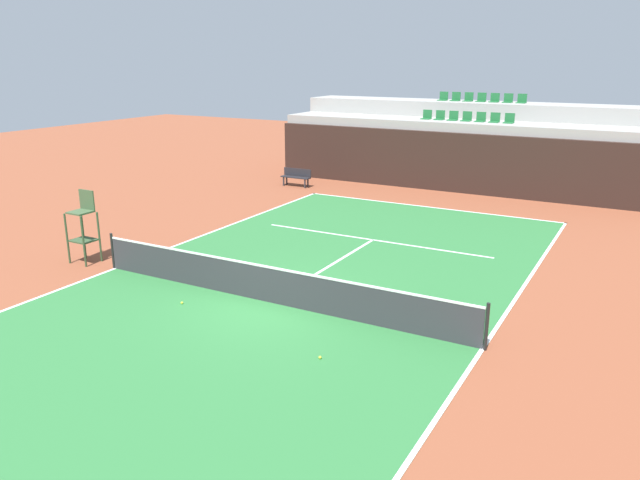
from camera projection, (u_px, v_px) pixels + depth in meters
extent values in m
plane|color=brown|center=(270.00, 303.00, 15.75)|extent=(80.00, 80.00, 0.00)
cube|color=#2D7238|center=(270.00, 302.00, 15.75)|extent=(11.00, 24.00, 0.01)
cube|color=white|center=(427.00, 207.00, 25.77)|extent=(11.00, 0.10, 0.00)
cube|color=white|center=(116.00, 268.00, 18.27)|extent=(0.10, 24.00, 0.00)
cube|color=white|center=(482.00, 349.00, 13.22)|extent=(0.10, 24.00, 0.00)
cube|color=white|center=(373.00, 240.00, 21.12)|extent=(8.26, 0.10, 0.00)
cube|color=white|center=(329.00, 266.00, 18.43)|extent=(0.10, 6.40, 0.00)
cube|color=black|center=(455.00, 163.00, 28.35)|extent=(18.22, 0.30, 2.71)
cube|color=#9E9E99|center=(464.00, 154.00, 29.43)|extent=(18.22, 2.40, 3.13)
cube|color=#9E9E99|center=(478.00, 141.00, 31.33)|extent=(18.22, 2.40, 3.87)
cube|color=#1E6633|center=(426.00, 119.00, 29.89)|extent=(0.44, 0.44, 0.04)
cube|color=#1E6633|center=(428.00, 114.00, 29.99)|extent=(0.44, 0.04, 0.40)
cube|color=#1E6633|center=(439.00, 119.00, 29.58)|extent=(0.44, 0.44, 0.04)
cube|color=#1E6633|center=(441.00, 114.00, 29.69)|extent=(0.44, 0.04, 0.40)
cube|color=#1E6633|center=(452.00, 120.00, 29.28)|extent=(0.44, 0.44, 0.04)
cube|color=#1E6633|center=(454.00, 115.00, 29.38)|extent=(0.44, 0.04, 0.40)
cube|color=#1E6633|center=(466.00, 121.00, 28.98)|extent=(0.44, 0.44, 0.04)
cube|color=#1E6633|center=(467.00, 116.00, 29.08)|extent=(0.44, 0.04, 0.40)
cube|color=#1E6633|center=(480.00, 121.00, 28.67)|extent=(0.44, 0.44, 0.04)
cube|color=#1E6633|center=(481.00, 116.00, 28.78)|extent=(0.44, 0.04, 0.40)
cube|color=#1E6633|center=(494.00, 122.00, 28.37)|extent=(0.44, 0.44, 0.04)
cube|color=#1E6633|center=(495.00, 117.00, 28.47)|extent=(0.44, 0.04, 0.40)
cube|color=#1E6633|center=(508.00, 123.00, 28.06)|extent=(0.44, 0.44, 0.04)
cube|color=#1E6633|center=(510.00, 118.00, 28.17)|extent=(0.44, 0.04, 0.40)
cube|color=#1E6633|center=(442.00, 100.00, 31.69)|extent=(0.44, 0.44, 0.04)
cube|color=#1E6633|center=(444.00, 96.00, 31.79)|extent=(0.44, 0.04, 0.40)
cube|color=#1E6633|center=(455.00, 101.00, 31.39)|extent=(0.44, 0.44, 0.04)
cube|color=#1E6633|center=(456.00, 96.00, 31.49)|extent=(0.44, 0.04, 0.40)
cube|color=#1E6633|center=(468.00, 101.00, 31.08)|extent=(0.44, 0.44, 0.04)
cube|color=#1E6633|center=(469.00, 96.00, 31.19)|extent=(0.44, 0.04, 0.40)
cube|color=#1E6633|center=(481.00, 101.00, 30.78)|extent=(0.44, 0.44, 0.04)
cube|color=#1E6633|center=(482.00, 97.00, 30.88)|extent=(0.44, 0.04, 0.40)
cube|color=#1E6633|center=(494.00, 102.00, 30.47)|extent=(0.44, 0.44, 0.04)
cube|color=#1E6633|center=(495.00, 97.00, 30.58)|extent=(0.44, 0.04, 0.40)
cube|color=#1E6633|center=(507.00, 102.00, 30.17)|extent=(0.44, 0.44, 0.04)
cube|color=#1E6633|center=(509.00, 97.00, 30.28)|extent=(0.44, 0.04, 0.40)
cube|color=#1E6633|center=(521.00, 103.00, 29.87)|extent=(0.44, 0.44, 0.04)
cube|color=#1E6633|center=(522.00, 98.00, 29.97)|extent=(0.44, 0.04, 0.40)
cylinder|color=black|center=(113.00, 251.00, 18.14)|extent=(0.08, 0.08, 1.07)
cylinder|color=black|center=(487.00, 327.00, 13.04)|extent=(0.08, 0.08, 1.07)
cube|color=#333338|center=(269.00, 285.00, 15.61)|extent=(10.90, 0.02, 0.92)
cube|color=white|center=(269.00, 267.00, 15.48)|extent=(10.90, 0.04, 0.05)
cylinder|color=#334C2D|center=(67.00, 239.00, 18.55)|extent=(0.06, 0.06, 1.55)
cylinder|color=#334C2D|center=(83.00, 242.00, 18.22)|extent=(0.06, 0.06, 1.55)
cylinder|color=#334C2D|center=(83.00, 234.00, 19.05)|extent=(0.06, 0.06, 1.55)
cylinder|color=#334C2D|center=(99.00, 237.00, 18.72)|extent=(0.06, 0.06, 1.55)
cube|color=#334C2D|center=(84.00, 240.00, 18.66)|extent=(0.70, 0.60, 0.04)
cube|color=#3F5938|center=(80.00, 212.00, 18.41)|extent=(0.60, 0.60, 0.05)
cube|color=#3F5938|center=(87.00, 200.00, 18.55)|extent=(0.60, 0.04, 0.60)
cube|color=#232328|center=(296.00, 177.00, 29.78)|extent=(1.50, 0.40, 0.05)
cube|color=#232328|center=(297.00, 172.00, 29.87)|extent=(1.50, 0.04, 0.36)
cube|color=#2D2D33|center=(284.00, 181.00, 30.01)|extent=(0.06, 0.06, 0.42)
cube|color=#2D2D33|center=(305.00, 184.00, 29.45)|extent=(0.06, 0.06, 0.42)
cube|color=#2D2D33|center=(287.00, 180.00, 30.25)|extent=(0.06, 0.06, 0.42)
cube|color=#2D2D33|center=(308.00, 183.00, 29.69)|extent=(0.06, 0.06, 0.42)
sphere|color=#CCE033|center=(182.00, 303.00, 15.62)|extent=(0.07, 0.07, 0.07)
sphere|color=#CCE033|center=(320.00, 357.00, 12.78)|extent=(0.07, 0.07, 0.07)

